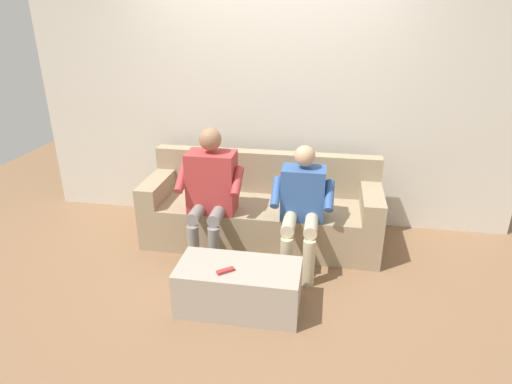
% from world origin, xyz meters
% --- Properties ---
extents(ground_plane, '(8.00, 8.00, 0.00)m').
position_xyz_m(ground_plane, '(0.00, 0.60, 0.00)').
color(ground_plane, '#846042').
extents(back_wall, '(4.80, 0.06, 2.73)m').
position_xyz_m(back_wall, '(0.00, -0.64, 1.37)').
color(back_wall, beige).
rests_on(back_wall, ground).
extents(couch, '(2.18, 0.73, 0.81)m').
position_xyz_m(couch, '(0.00, -0.11, 0.28)').
color(couch, '#9E896B').
rests_on(couch, ground).
extents(coffee_table, '(0.90, 0.44, 0.36)m').
position_xyz_m(coffee_table, '(0.00, 0.96, 0.18)').
color(coffee_table, '#A89E8E').
rests_on(coffee_table, ground).
extents(person_left_seated, '(0.52, 0.57, 1.05)m').
position_xyz_m(person_left_seated, '(-0.40, 0.26, 0.58)').
color(person_left_seated, '#335693').
rests_on(person_left_seated, ground).
extents(person_right_seated, '(0.57, 0.52, 1.16)m').
position_xyz_m(person_right_seated, '(0.40, 0.21, 0.65)').
color(person_right_seated, '#B23838').
rests_on(person_right_seated, ground).
extents(remote_red, '(0.13, 0.11, 0.02)m').
position_xyz_m(remote_red, '(0.08, 1.04, 0.37)').
color(remote_red, '#B73333').
rests_on(remote_red, coffee_table).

